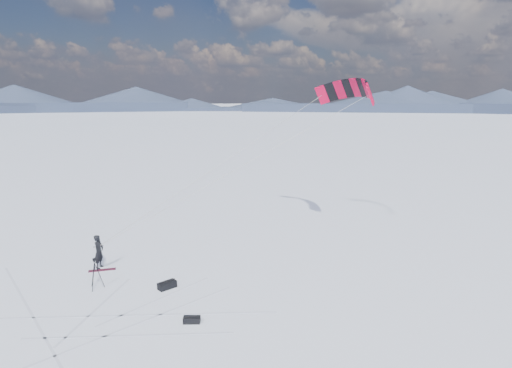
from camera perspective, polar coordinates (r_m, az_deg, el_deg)
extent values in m
plane|color=white|center=(22.33, -20.08, -14.19)|extent=(1800.00, 1800.00, 0.00)
cube|color=#20293E|center=(333.41, 26.43, 8.83)|extent=(142.83, 132.24, 3.96)
cone|color=#20293E|center=(333.37, 26.46, 9.17)|extent=(90.28, 90.28, 8.00)
cube|color=#20293E|center=(337.11, 10.65, 9.81)|extent=(155.14, 103.25, 3.96)
cone|color=#20293E|center=(337.07, 10.66, 10.14)|extent=(84.80, 84.80, 8.00)
cube|color=#20293E|center=(339.48, -5.05, 9.96)|extent=(154.88, 65.89, 3.96)
cone|color=#20293E|center=(339.44, -5.06, 10.30)|extent=(72.46, 72.46, 8.00)
cube|color=#20293E|center=(340.36, -20.65, 9.30)|extent=(154.88, 65.89, 3.96)
cone|color=#20293E|center=(340.33, -20.68, 9.63)|extent=(72.46, 72.46, 8.00)
cube|color=#B3BAD1|center=(21.59, -29.76, -15.95)|extent=(3.52, 7.29, 0.01)
cube|color=#B3BAD1|center=(23.16, -23.91, -13.55)|extent=(6.45, 7.79, 0.01)
cube|color=#B3BAD1|center=(24.95, -18.96, -11.36)|extent=(11.66, 3.07, 0.01)
cube|color=#B3BAD1|center=(19.64, -15.76, -17.58)|extent=(1.27, 5.91, 0.01)
cube|color=#B3BAD1|center=(21.64, -10.75, -14.52)|extent=(6.52, 4.83, 0.01)
imported|color=black|center=(26.11, -20.07, -10.43)|extent=(0.67, 0.81, 1.91)
cube|color=maroon|center=(25.67, -19.83, -10.74)|extent=(1.45, 0.35, 0.04)
cylinder|color=black|center=(23.26, -20.13, -11.32)|extent=(0.43, 0.10, 1.37)
cylinder|color=black|center=(23.42, -20.90, -11.22)|extent=(0.30, 0.35, 1.37)
cylinder|color=black|center=(23.10, -20.88, -11.54)|extent=(0.18, 0.42, 1.37)
cylinder|color=black|center=(23.08, -20.72, -10.23)|extent=(0.04, 0.04, 0.39)
cube|color=black|center=(22.99, -20.77, -9.63)|extent=(0.09, 0.09, 0.06)
cube|color=black|center=(22.96, -20.78, -9.40)|extent=(0.16, 0.12, 0.11)
cylinder|color=black|center=(23.05, -20.75, -9.31)|extent=(0.08, 0.11, 0.08)
cube|color=black|center=(22.49, -11.77, -13.06)|extent=(1.00, 0.83, 0.34)
cylinder|color=black|center=(22.41, -11.79, -12.61)|extent=(0.79, 0.51, 0.09)
cube|color=black|center=(19.25, -8.56, -17.46)|extent=(0.77, 0.48, 0.27)
cylinder|color=black|center=(19.17, -8.58, -17.05)|extent=(0.69, 0.22, 0.08)
cube|color=red|center=(28.24, 14.97, 11.51)|extent=(1.00, 0.81, 1.47)
cube|color=black|center=(28.92, 14.88, 11.90)|extent=(0.89, 0.86, 1.43)
cube|color=red|center=(29.61, 14.52, 12.18)|extent=(0.77, 0.88, 1.37)
cube|color=black|center=(30.27, 13.93, 12.35)|extent=(0.74, 0.87, 1.32)
cube|color=red|center=(30.88, 13.14, 12.42)|extent=(0.86, 0.88, 1.25)
cube|color=black|center=(31.43, 12.20, 12.37)|extent=(0.97, 0.86, 1.32)
cube|color=red|center=(31.89, 11.15, 12.23)|extent=(1.06, 0.81, 1.37)
cube|color=black|center=(32.24, 10.02, 11.99)|extent=(1.15, 0.74, 1.43)
cube|color=red|center=(32.48, 8.86, 11.67)|extent=(1.21, 0.64, 1.47)
cylinder|color=gray|center=(25.34, -1.88, 2.42)|extent=(16.58, 1.15, 8.41)
cylinder|color=gray|center=(27.76, -4.05, 3.18)|extent=(15.39, 6.31, 8.41)
cylinder|color=black|center=(25.68, -20.26, -7.81)|extent=(0.54, 0.15, 0.03)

